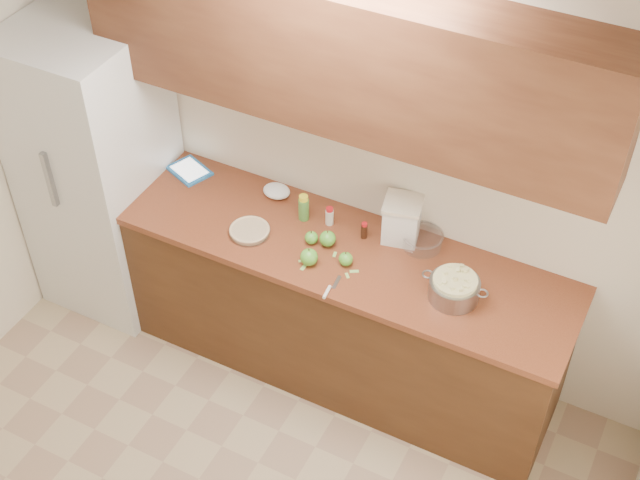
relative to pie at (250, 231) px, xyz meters
The scene contains 23 objects.
room_shell 1.46m from the pie, 73.78° to the right, with size 3.60×3.60×3.60m.
counter_run 0.63m from the pie, 16.28° to the left, with size 2.64×0.68×0.92m.
upper_cabinets 1.12m from the pie, 34.37° to the left, with size 2.60×0.34×0.70m, color brown.
fridge 1.05m from the pie, behind, with size 0.70×0.70×1.80m, color silver.
pie is the anchor object (origin of this frame).
colander 1.11m from the pie, ahead, with size 0.34×0.25×0.12m.
flour_canister 0.79m from the pie, 25.44° to the left, with size 0.23×0.23×0.24m.
tablet 0.63m from the pie, 152.86° to the left, with size 0.28×0.25×0.02m.
paring_knife 0.59m from the pie, 18.67° to the right, with size 0.04×0.18×0.02m.
lemon_bottle 0.31m from the pie, 50.08° to the left, with size 0.06×0.06×0.15m.
cinnamon_shaker 0.43m from the pie, 37.76° to the left, with size 0.04×0.04×0.11m.
vanilla_bottle 0.60m from the pie, 24.40° to the left, with size 0.03×0.03×0.10m.
mixing_bowl 0.90m from the pie, 21.31° to the left, with size 0.22×0.22×0.08m.
paper_towel 0.33m from the pie, 94.20° to the left, with size 0.15×0.12×0.06m, color white.
apple_left 0.33m from the pie, 14.83° to the left, with size 0.07×0.07×0.08m.
apple_center 0.42m from the pie, 15.21° to the left, with size 0.09×0.09×0.10m.
apple_front 0.38m from the pie, ahead, with size 0.09×0.09×0.10m.
apple_extra 0.55m from the pie, ahead, with size 0.07×0.07×0.08m.
peel_a 0.35m from the pie, ahead, with size 0.04×0.02×0.00m, color #94C961.
peel_b 0.61m from the pie, ahead, with size 0.05×0.02×0.00m, color #94C961.
peel_c 0.38m from the pie, 14.31° to the right, with size 0.05×0.02×0.00m, color #94C961.
peel_d 0.59m from the pie, ahead, with size 0.04×0.01×0.00m, color #94C961.
peel_e 0.47m from the pie, ahead, with size 0.04×0.02×0.00m, color #94C961.
Camera 1 is at (1.49, -1.52, 4.07)m, focal length 50.00 mm.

